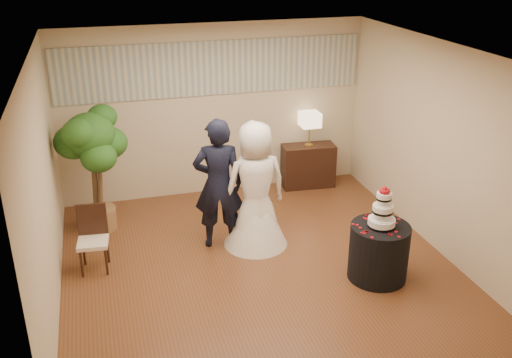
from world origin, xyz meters
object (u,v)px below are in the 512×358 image
object	(u,v)px
console	(308,166)
side_chair	(93,240)
cake_table	(379,252)
wedding_cake	(383,207)
ficus_tree	(94,170)
groom	(218,184)
bride	(255,185)
table_lamp	(309,129)

from	to	relation	value
console	side_chair	distance (m)	4.04
console	side_chair	size ratio (longest dim) A/B	1.02
cake_table	wedding_cake	xyz separation A→B (m)	(0.00, 0.00, 0.63)
wedding_cake	ficus_tree	distance (m)	4.08
side_chair	groom	bearing A→B (deg)	12.64
cake_table	ficus_tree	distance (m)	4.12
cake_table	side_chair	size ratio (longest dim) A/B	0.86
groom	console	world-z (taller)	groom
side_chair	cake_table	bearing A→B (deg)	-12.93
console	wedding_cake	bearing A→B (deg)	-88.58
groom	cake_table	bearing A→B (deg)	152.67
groom	ficus_tree	distance (m)	1.87
bride	ficus_tree	xyz separation A→B (m)	(-2.10, 1.08, 0.04)
table_lamp	side_chair	size ratio (longest dim) A/B	0.67
table_lamp	console	bearing A→B (deg)	0.00
table_lamp	wedding_cake	bearing A→B (deg)	-93.61
cake_table	ficus_tree	size ratio (longest dim) A/B	0.40
wedding_cake	table_lamp	size ratio (longest dim) A/B	0.92
ficus_tree	console	bearing A→B (deg)	9.97
bride	wedding_cake	distance (m)	1.78
bride	side_chair	bearing A→B (deg)	-1.97
groom	cake_table	xyz separation A→B (m)	(1.74, -1.37, -0.56)
console	bride	bearing A→B (deg)	-125.12
wedding_cake	ficus_tree	xyz separation A→B (m)	(-3.34, 2.34, -0.06)
cake_table	side_chair	bearing A→B (deg)	161.16
wedding_cake	ficus_tree	size ratio (longest dim) A/B	0.29
groom	side_chair	size ratio (longest dim) A/B	2.14
ficus_tree	side_chair	xyz separation A→B (m)	(-0.10, -1.17, -0.50)
console	ficus_tree	distance (m)	3.63
groom	ficus_tree	bearing A→B (deg)	-20.01
wedding_cake	table_lamp	xyz separation A→B (m)	(0.19, 2.96, 0.04)
bride	console	distance (m)	2.28
bride	cake_table	xyz separation A→B (m)	(1.25, -1.26, -0.53)
groom	console	distance (m)	2.55
table_lamp	side_chair	bearing A→B (deg)	-153.76
bride	table_lamp	distance (m)	2.23
cake_table	console	bearing A→B (deg)	86.39
ficus_tree	bride	bearing A→B (deg)	-27.21
bride	table_lamp	world-z (taller)	bride
cake_table	ficus_tree	world-z (taller)	ficus_tree
wedding_cake	groom	bearing A→B (deg)	141.64
cake_table	ficus_tree	bearing A→B (deg)	145.00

